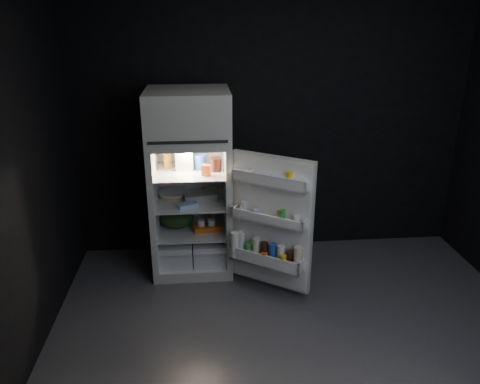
{
  "coord_description": "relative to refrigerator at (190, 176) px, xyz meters",
  "views": [
    {
      "loc": [
        -0.74,
        -2.95,
        2.42
      ],
      "look_at": [
        -0.39,
        1.0,
        0.9
      ],
      "focal_mm": 35.0,
      "sensor_mm": 36.0,
      "label": 1
    }
  ],
  "objects": [
    {
      "name": "yogurt_tray",
      "position": [
        0.15,
        -0.1,
        -0.5
      ],
      "size": [
        0.27,
        0.17,
        0.05
      ],
      "primitive_type": "cube",
      "rotation": [
        0.0,
        0.0,
        0.12
      ],
      "color": "#D85B12",
      "rests_on": "refrigerator"
    },
    {
      "name": "milk_jug",
      "position": [
        -0.04,
        0.01,
        0.19
      ],
      "size": [
        0.18,
        0.18,
        0.24
      ],
      "primitive_type": "cube",
      "rotation": [
        0.0,
        0.0,
        -0.1
      ],
      "color": "white",
      "rests_on": "refrigerator"
    },
    {
      "name": "refrigerator",
      "position": [
        0.0,
        0.0,
        0.0
      ],
      "size": [
        0.76,
        0.71,
        1.78
      ],
      "color": "silver",
      "rests_on": "ground"
    },
    {
      "name": "produce_bag",
      "position": [
        -0.15,
        -0.0,
        -0.43
      ],
      "size": [
        0.34,
        0.29,
        0.2
      ],
      "primitive_type": "ellipsoid",
      "rotation": [
        0.0,
        0.0,
        0.05
      ],
      "color": "#193815",
      "rests_on": "refrigerator"
    },
    {
      "name": "wrapped_pkg",
      "position": [
        0.19,
        0.14,
        -0.2
      ],
      "size": [
        0.13,
        0.11,
        0.05
      ],
      "primitive_type": "cube",
      "rotation": [
        0.0,
        0.0,
        -0.16
      ],
      "color": "beige",
      "rests_on": "refrigerator"
    },
    {
      "name": "small_can_silver",
      "position": [
        0.22,
        0.1,
        -0.48
      ],
      "size": [
        0.08,
        0.08,
        0.09
      ],
      "primitive_type": "cylinder",
      "rotation": [
        0.0,
        0.0,
        -0.31
      ],
      "color": "white",
      "rests_on": "refrigerator"
    },
    {
      "name": "wall_back",
      "position": [
        0.84,
        0.38,
        0.39
      ],
      "size": [
        4.0,
        0.0,
        2.7
      ],
      "primitive_type": "cube",
      "color": "black",
      "rests_on": "ground"
    },
    {
      "name": "fridge_door",
      "position": [
        0.69,
        -0.59,
        -0.28
      ],
      "size": [
        0.7,
        0.56,
        1.22
      ],
      "color": "silver",
      "rests_on": "ground"
    },
    {
      "name": "floor",
      "position": [
        0.84,
        -1.32,
        -0.96
      ],
      "size": [
        4.0,
        3.4,
        0.0
      ],
      "primitive_type": "cube",
      "color": "#4E4E53",
      "rests_on": "ground"
    },
    {
      "name": "flat_package",
      "position": [
        -0.03,
        -0.22,
        -0.21
      ],
      "size": [
        0.21,
        0.16,
        0.04
      ],
      "primitive_type": "cube",
      "rotation": [
        0.0,
        0.0,
        0.41
      ],
      "color": "#8FB3DE",
      "rests_on": "refrigerator"
    },
    {
      "name": "wall_front",
      "position": [
        0.84,
        -3.02,
        0.39
      ],
      "size": [
        4.0,
        0.0,
        2.7
      ],
      "primitive_type": "cube",
      "color": "black",
      "rests_on": "ground"
    },
    {
      "name": "jam_jar",
      "position": [
        0.24,
        -0.07,
        0.14
      ],
      "size": [
        0.14,
        0.14,
        0.13
      ],
      "primitive_type": "cylinder",
      "rotation": [
        0.0,
        0.0,
        0.4
      ],
      "color": "black",
      "rests_on": "refrigerator"
    },
    {
      "name": "mayo_jar",
      "position": [
        0.1,
        -0.01,
        0.14
      ],
      "size": [
        0.12,
        0.12,
        0.14
      ],
      "primitive_type": "cylinder",
      "rotation": [
        0.0,
        0.0,
        0.02
      ],
      "color": "#214CB3",
      "rests_on": "refrigerator"
    },
    {
      "name": "pie",
      "position": [
        -0.16,
        0.07,
        -0.21
      ],
      "size": [
        0.32,
        0.32,
        0.04
      ],
      "primitive_type": "cylinder",
      "rotation": [
        0.0,
        0.0,
        -0.1
      ],
      "color": "tan",
      "rests_on": "refrigerator"
    },
    {
      "name": "wall_left",
      "position": [
        -1.16,
        -1.32,
        0.39
      ],
      "size": [
        0.0,
        3.4,
        2.7
      ],
      "primitive_type": "cube",
      "color": "black",
      "rests_on": "ground"
    },
    {
      "name": "small_can_red",
      "position": [
        0.19,
        0.12,
        -0.48
      ],
      "size": [
        0.08,
        0.08,
        0.09
      ],
      "primitive_type": "cylinder",
      "rotation": [
        0.0,
        0.0,
        -0.18
      ],
      "color": "#D85B12",
      "rests_on": "refrigerator"
    },
    {
      "name": "small_carton",
      "position": [
        0.15,
        -0.19,
        0.12
      ],
      "size": [
        0.09,
        0.08,
        0.1
      ],
      "primitive_type": "cube",
      "rotation": [
        0.0,
        0.0,
        -0.33
      ],
      "color": "#EC521B",
      "rests_on": "refrigerator"
    },
    {
      "name": "amber_bottle",
      "position": [
        -0.21,
        0.07,
        0.18
      ],
      "size": [
        0.08,
        0.08,
        0.22
      ],
      "primitive_type": "cylinder",
      "rotation": [
        0.0,
        0.0,
        0.08
      ],
      "color": "orange",
      "rests_on": "refrigerator"
    },
    {
      "name": "egg_carton",
      "position": [
        0.09,
        -0.08,
        -0.19
      ],
      "size": [
        0.32,
        0.16,
        0.07
      ],
      "primitive_type": "cube",
      "rotation": [
        0.0,
        0.0,
        0.15
      ],
      "color": "gray",
      "rests_on": "refrigerator"
    }
  ]
}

